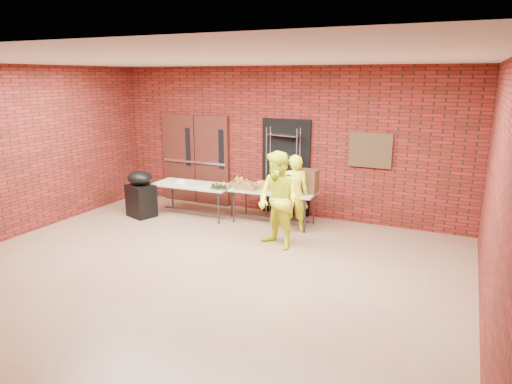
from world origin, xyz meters
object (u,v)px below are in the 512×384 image
Objects in this scene: table_right at (274,193)px; volunteer_man at (278,200)px; covered_grill at (141,194)px; volunteer_woman at (294,194)px; table_left at (194,187)px; coffee_dispenser at (308,181)px; wire_rack at (283,172)px.

volunteer_man is at bearing -65.55° from table_right.
volunteer_woman reaches higher than covered_grill.
coffee_dispenser reaches higher than table_left.
wire_rack reaches higher than table_right.
coffee_dispenser is at bearing 31.83° from covered_grill.
table_left is 2.57m from volunteer_man.
covered_grill is (-1.03, -0.51, -0.15)m from table_left.
volunteer_woman is (-0.16, -0.38, -0.18)m from coffee_dispenser.
covered_grill is at bearing -141.65° from wire_rack.
table_left is at bearing 44.93° from covered_grill.
wire_rack is 4.17× the size of coffee_dispenser.
volunteer_man is at bearing -58.83° from wire_rack.
table_left is 3.80× the size of coffee_dispenser.
covered_grill is at bearing -166.60° from coffee_dispenser.
coffee_dispenser is (2.49, 0.32, 0.30)m from table_left.
table_left is at bearing -177.79° from volunteer_man.
wire_rack is at bearing 133.77° from volunteer_man.
coffee_dispenser is 0.45m from volunteer_woman.
table_left is (-1.73, -0.87, -0.31)m from wire_rack.
volunteer_woman is at bearing -44.88° from wire_rack.
coffee_dispenser is at bearing 5.87° from table_left.
coffee_dispenser is at bearing 4.96° from table_right.
coffee_dispenser reaches higher than table_right.
wire_rack is 1.12m from volunteer_woman.
covered_grill reaches higher than table_left.
table_right is (0.05, -0.63, -0.30)m from wire_rack.
volunteer_woman reaches higher than table_left.
wire_rack is 1.12× the size of volunteer_man.
coffee_dispenser is at bearing -23.57° from wire_rack.
table_left is 1.74× the size of covered_grill.
table_right is at bearing 140.63° from volunteer_man.
wire_rack is 1.94m from volunteer_man.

